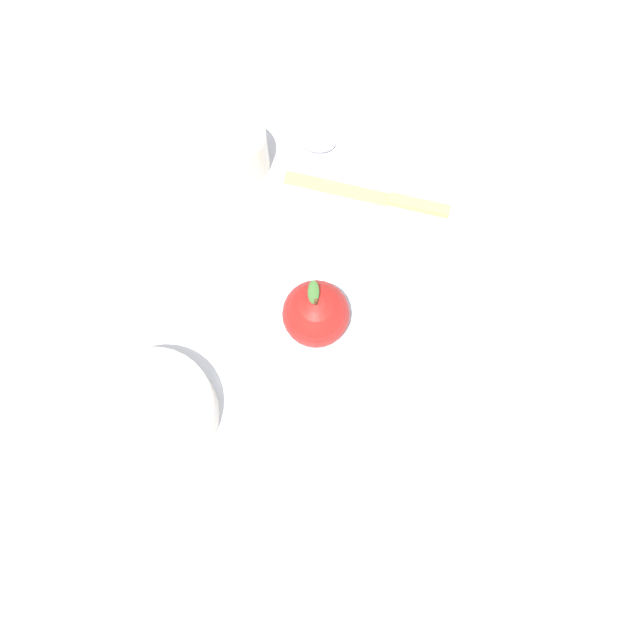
{
  "coord_description": "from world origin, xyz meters",
  "views": [
    {
      "loc": [
        -0.23,
        0.08,
        0.76
      ],
      "look_at": [
        -0.02,
        0.03,
        0.02
      ],
      "focal_mm": 38.12,
      "sensor_mm": 36.0,
      "label": 1
    }
  ],
  "objects_px": {
    "knife": "(382,197)",
    "spoon": "(331,143)",
    "dinner_plate": "(320,322)",
    "side_bowl": "(153,412)",
    "cup": "(237,148)",
    "apple": "(316,314)"
  },
  "relations": [
    {
      "from": "dinner_plate",
      "to": "cup",
      "type": "height_order",
      "value": "cup"
    },
    {
      "from": "cup",
      "to": "dinner_plate",
      "type": "bearing_deg",
      "value": -168.73
    },
    {
      "from": "side_bowl",
      "to": "apple",
      "type": "bearing_deg",
      "value": -74.1
    },
    {
      "from": "spoon",
      "to": "side_bowl",
      "type": "bearing_deg",
      "value": 136.17
    },
    {
      "from": "cup",
      "to": "knife",
      "type": "relative_size",
      "value": 0.39
    },
    {
      "from": "cup",
      "to": "apple",
      "type": "bearing_deg",
      "value": -170.05
    },
    {
      "from": "side_bowl",
      "to": "knife",
      "type": "distance_m",
      "value": 0.37
    },
    {
      "from": "knife",
      "to": "cup",
      "type": "bearing_deg",
      "value": 60.94
    },
    {
      "from": "dinner_plate",
      "to": "spoon",
      "type": "height_order",
      "value": "dinner_plate"
    },
    {
      "from": "cup",
      "to": "knife",
      "type": "distance_m",
      "value": 0.18
    },
    {
      "from": "apple",
      "to": "side_bowl",
      "type": "distance_m",
      "value": 0.21
    },
    {
      "from": "apple",
      "to": "cup",
      "type": "height_order",
      "value": "apple"
    },
    {
      "from": "dinner_plate",
      "to": "spoon",
      "type": "distance_m",
      "value": 0.24
    },
    {
      "from": "side_bowl",
      "to": "dinner_plate",
      "type": "bearing_deg",
      "value": -73.87
    },
    {
      "from": "knife",
      "to": "spoon",
      "type": "xyz_separation_m",
      "value": [
        0.09,
        0.04,
        0.0
      ]
    },
    {
      "from": "side_bowl",
      "to": "knife",
      "type": "relative_size",
      "value": 0.72
    },
    {
      "from": "spoon",
      "to": "knife",
      "type": "bearing_deg",
      "value": -154.2
    },
    {
      "from": "side_bowl",
      "to": "spoon",
      "type": "xyz_separation_m",
      "value": [
        0.28,
        -0.27,
        -0.02
      ]
    },
    {
      "from": "apple",
      "to": "cup",
      "type": "bearing_deg",
      "value": 9.95
    },
    {
      "from": "dinner_plate",
      "to": "cup",
      "type": "xyz_separation_m",
      "value": [
        0.23,
        0.04,
        0.03
      ]
    },
    {
      "from": "apple",
      "to": "side_bowl",
      "type": "xyz_separation_m",
      "value": [
        -0.06,
        0.2,
        -0.03
      ]
    },
    {
      "from": "side_bowl",
      "to": "cup",
      "type": "height_order",
      "value": "cup"
    }
  ]
}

